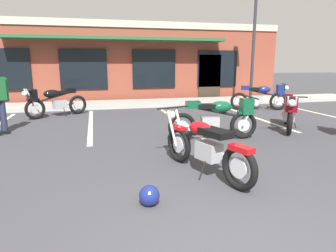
{
  "coord_description": "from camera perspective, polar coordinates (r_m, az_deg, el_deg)",
  "views": [
    {
      "loc": [
        -1.13,
        -1.92,
        1.74
      ],
      "look_at": [
        0.21,
        3.49,
        0.55
      ],
      "focal_mm": 31.84,
      "sensor_mm": 36.0,
      "label": 1
    }
  ],
  "objects": [
    {
      "name": "sidewalk_kerb",
      "position": [
        12.46,
        -8.53,
        4.22
      ],
      "size": [
        22.0,
        1.8,
        0.14
      ],
      "primitive_type": "cube",
      "color": "#A8A59E",
      "rests_on": "ground_plane"
    },
    {
      "name": "motorcycle_foreground_classic",
      "position": [
        4.72,
        7.02,
        -3.76
      ],
      "size": [
        1.02,
        2.03,
        0.98
      ],
      "color": "black",
      "rests_on": "ground_plane"
    },
    {
      "name": "motorcycle_red_sportbike",
      "position": [
        8.38,
        22.12,
        2.85
      ],
      "size": [
        1.37,
        1.85,
        0.98
      ],
      "color": "black",
      "rests_on": "ground_plane"
    },
    {
      "name": "motorcycle_black_cruiser",
      "position": [
        11.68,
        17.54,
        5.54
      ],
      "size": [
        2.04,
        0.96,
        0.98
      ],
      "color": "black",
      "rests_on": "ground_plane"
    },
    {
      "name": "brick_storefront_building",
      "position": [
        16.52,
        -10.13,
        11.96
      ],
      "size": [
        15.39,
        6.87,
        3.52
      ],
      "color": "brown",
      "rests_on": "ground_plane"
    },
    {
      "name": "ground_plane",
      "position": [
        5.69,
        -1.75,
        -5.75
      ],
      "size": [
        80.0,
        80.0,
        0.0
      ],
      "primitive_type": "plane",
      "color": "#3D3D42"
    },
    {
      "name": "painted_stall_lines",
      "position": [
        8.94,
        -6.32,
        0.77
      ],
      "size": [
        13.0,
        4.8,
        0.01
      ],
      "color": "silver",
      "rests_on": "ground_plane"
    },
    {
      "name": "motorcycle_blue_standard",
      "position": [
        6.87,
        9.6,
        1.72
      ],
      "size": [
        2.11,
        0.69,
        0.98
      ],
      "color": "black",
      "rests_on": "ground_plane"
    },
    {
      "name": "helmet_on_pavement",
      "position": [
        3.79,
        -3.61,
        -13.13
      ],
      "size": [
        0.26,
        0.26,
        0.26
      ],
      "color": "navy",
      "rests_on": "ground_plane"
    },
    {
      "name": "parking_lot_lamp_post",
      "position": [
        12.84,
        16.52,
        18.32
      ],
      "size": [
        0.24,
        0.76,
        5.02
      ],
      "color": "#2D2D33",
      "rests_on": "ground_plane"
    },
    {
      "name": "motorcycle_silver_naked",
      "position": [
        10.35,
        -21.06,
        4.53
      ],
      "size": [
        1.88,
        1.32,
        0.98
      ],
      "color": "black",
      "rests_on": "ground_plane"
    }
  ]
}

